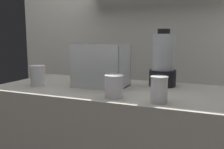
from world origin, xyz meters
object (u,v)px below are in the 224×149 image
Objects in this scene: blender_pitcher at (163,62)px; juice_cup_orange_far_left at (38,77)px; juice_cup_carrot_middle at (159,91)px; carrot_display_bin at (101,73)px; juice_cup_mango_left at (114,88)px.

juice_cup_orange_far_left is (-0.71, -0.29, -0.09)m from blender_pitcher.
juice_cup_carrot_middle is at bearing -81.13° from blender_pitcher.
carrot_display_bin is at bearing 148.99° from juice_cup_carrot_middle.
juice_cup_carrot_middle reaches higher than juice_cup_mango_left.
juice_cup_carrot_middle is at bearing -2.35° from juice_cup_mango_left.
blender_pitcher is at bearing 23.91° from carrot_display_bin.
juice_cup_mango_left is (-0.16, -0.39, -0.10)m from blender_pitcher.
blender_pitcher reaches higher than juice_cup_orange_far_left.
carrot_display_bin is 2.52× the size of juice_cup_carrot_middle.
juice_cup_orange_far_left is at bearing 169.47° from juice_cup_mango_left.
carrot_display_bin is 2.43× the size of juice_cup_orange_far_left.
juice_cup_carrot_middle is (0.78, -0.11, -0.00)m from juice_cup_orange_far_left.
juice_cup_mango_left is at bearing -112.49° from blender_pitcher.
juice_cup_mango_left is at bearing 177.65° from juice_cup_carrot_middle.
blender_pitcher reaches higher than juice_cup_carrot_middle.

